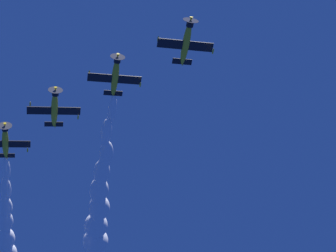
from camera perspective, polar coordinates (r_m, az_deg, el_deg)
name	(u,v)px	position (r m, az deg, el deg)	size (l,w,h in m)	color
airplane_lead	(186,42)	(69.81, 2.31, 10.54)	(8.67, 7.87, 2.73)	gold
airplane_left_wingman	(115,76)	(74.26, -6.66, 6.30)	(8.66, 7.87, 2.74)	gold
airplane_right_wingman	(55,108)	(77.97, -14.09, 2.23)	(8.57, 7.87, 3.00)	gold
airplane_slot_tail	(5,141)	(85.60, -19.79, -1.82)	(8.60, 7.87, 2.83)	gold
smoke_trail_left_wingman	(98,209)	(91.21, -8.76, -10.27)	(15.28, 37.20, 5.61)	white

